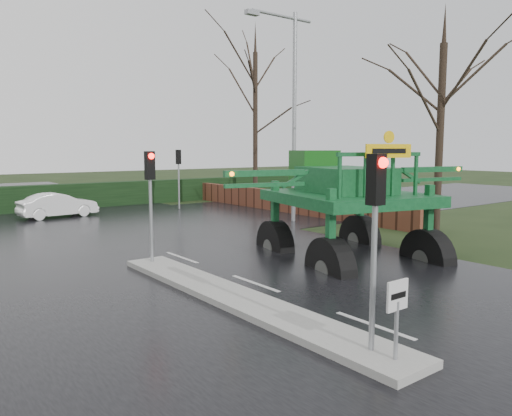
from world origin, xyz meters
TOP-DOWN VIEW (x-y plane):
  - ground at (0.00, 0.00)m, footprint 140.00×140.00m
  - road_main at (0.00, 10.00)m, footprint 14.00×80.00m
  - road_cross at (0.00, 16.00)m, footprint 80.00×12.00m
  - median_island at (-1.30, 3.00)m, footprint 1.20×10.00m
  - hedge_row at (0.00, 24.00)m, footprint 44.00×0.90m
  - brick_wall at (10.50, 16.00)m, footprint 0.40×20.00m
  - keep_left_sign at (-1.30, -1.50)m, footprint 0.50×0.07m
  - traffic_signal_near at (-1.30, -1.01)m, footprint 0.26×0.33m
  - traffic_signal_mid at (-1.30, 7.49)m, footprint 0.26×0.33m
  - traffic_signal_far at (6.50, 20.01)m, footprint 0.26×0.33m
  - street_light_right at (8.19, 12.00)m, footprint 3.85×0.30m
  - tree_right_near at (11.50, 6.00)m, footprint 5.60×5.60m
  - tree_right_far at (13.00, 21.00)m, footprint 7.00×7.00m
  - crop_sprayer at (2.63, 3.98)m, footprint 9.00×6.57m
  - white_sedan at (-0.37, 20.48)m, footprint 4.00×1.68m

SIDE VIEW (x-z plane):
  - ground at x=0.00m, z-range 0.00..0.00m
  - white_sedan at x=-0.37m, z-range -0.64..0.64m
  - road_main at x=0.00m, z-range -0.01..0.01m
  - road_cross at x=0.00m, z-range 0.00..0.02m
  - median_island at x=-1.30m, z-range 0.01..0.17m
  - brick_wall at x=10.50m, z-range 0.00..1.20m
  - hedge_row at x=0.00m, z-range 0.00..1.50m
  - keep_left_sign at x=-1.30m, z-range 0.38..1.73m
  - crop_sprayer at x=2.63m, z-range -0.14..5.01m
  - traffic_signal_near at x=-1.30m, z-range 0.83..4.35m
  - traffic_signal_mid at x=-1.30m, z-range 0.83..4.35m
  - traffic_signal_far at x=6.50m, z-range 0.83..4.35m
  - tree_right_near at x=11.50m, z-range 0.38..10.02m
  - street_light_right at x=8.19m, z-range 0.99..10.99m
  - tree_right_far at x=13.00m, z-range 0.47..12.52m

